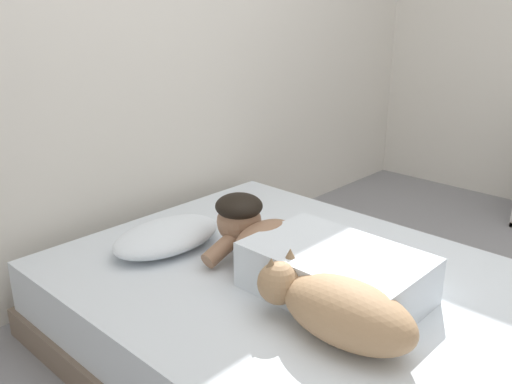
% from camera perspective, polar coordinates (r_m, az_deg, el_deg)
% --- Properties ---
extents(ground_plane, '(12.91, 12.91, 0.00)m').
position_cam_1_polar(ground_plane, '(2.41, 15.53, -16.58)').
color(ground_plane, gray).
extents(back_wall, '(4.46, 0.12, 2.50)m').
position_cam_1_polar(back_wall, '(2.94, -9.67, 16.53)').
color(back_wall, silver).
rests_on(back_wall, ground).
extents(bed, '(1.53, 1.90, 0.35)m').
position_cam_1_polar(bed, '(2.31, 3.52, -12.37)').
color(bed, '#726051').
rests_on(bed, ground).
extents(pillow, '(0.52, 0.32, 0.11)m').
position_cam_1_polar(pillow, '(2.44, -9.27, -4.56)').
color(pillow, silver).
rests_on(pillow, bed).
extents(person_lying, '(0.43, 0.92, 0.27)m').
position_cam_1_polar(person_lying, '(2.11, 5.22, -6.78)').
color(person_lying, silver).
rests_on(person_lying, bed).
extents(dog, '(0.26, 0.57, 0.21)m').
position_cam_1_polar(dog, '(1.81, 8.53, -11.90)').
color(dog, '#9E7A56').
rests_on(dog, bed).
extents(coffee_cup, '(0.12, 0.09, 0.07)m').
position_cam_1_polar(coffee_cup, '(2.52, -0.17, -3.89)').
color(coffee_cup, white).
rests_on(coffee_cup, bed).
extents(cell_phone, '(0.07, 0.14, 0.01)m').
position_cam_1_polar(cell_phone, '(2.30, 14.48, -7.88)').
color(cell_phone, black).
rests_on(cell_phone, bed).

